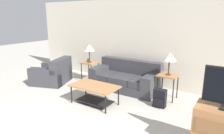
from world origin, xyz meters
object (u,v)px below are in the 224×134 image
(side_table_left, at_px, (90,65))
(side_table_right, at_px, (168,78))
(couch, at_px, (126,79))
(backpack, at_px, (160,98))
(armchair, at_px, (53,74))
(coffee_table, at_px, (95,90))
(table_lamp_left, at_px, (89,48))
(table_lamp_right, at_px, (170,57))

(side_table_left, relative_size, side_table_right, 1.00)
(couch, xyz_separation_m, backpack, (1.29, -0.64, -0.08))
(side_table_left, xyz_separation_m, backpack, (2.58, -0.56, -0.36))
(armchair, distance_m, side_table_left, 1.22)
(coffee_table, xyz_separation_m, backpack, (1.37, 0.72, -0.14))
(table_lamp_left, bearing_deg, couch, 3.82)
(side_table_left, bearing_deg, backpack, -12.21)
(side_table_right, bearing_deg, backpack, -89.03)
(couch, height_order, side_table_left, couch)
(couch, relative_size, side_table_left, 3.05)
(armchair, relative_size, side_table_right, 2.03)
(coffee_table, distance_m, side_table_right, 1.88)
(coffee_table, distance_m, backpack, 1.55)
(armchair, distance_m, backpack, 3.50)
(table_lamp_right, bearing_deg, backpack, -89.03)
(side_table_right, distance_m, table_lamp_left, 2.62)
(armchair, height_order, coffee_table, armchair)
(couch, height_order, armchair, couch)
(armchair, relative_size, table_lamp_left, 2.26)
(armchair, distance_m, table_lamp_right, 3.66)
(couch, bearing_deg, side_table_left, -176.18)
(armchair, relative_size, coffee_table, 1.15)
(armchair, bearing_deg, coffee_table, -13.78)
(armchair, height_order, side_table_right, armchair)
(side_table_left, distance_m, backpack, 2.66)
(coffee_table, height_order, side_table_right, side_table_right)
(coffee_table, relative_size, table_lamp_right, 1.97)
(table_lamp_right, bearing_deg, table_lamp_left, 180.00)
(table_lamp_right, bearing_deg, side_table_left, -180.00)
(side_table_left, distance_m, table_lamp_right, 2.62)
(side_table_left, relative_size, backpack, 1.50)
(side_table_left, distance_m, side_table_right, 2.57)
(armchair, bearing_deg, table_lamp_right, 12.31)
(coffee_table, distance_m, table_lamp_right, 2.02)
(couch, relative_size, armchair, 1.50)
(side_table_right, bearing_deg, table_lamp_right, 63.43)
(side_table_left, xyz_separation_m, table_lamp_right, (2.57, 0.00, 0.54))
(side_table_left, height_order, backpack, side_table_left)
(couch, height_order, side_table_right, couch)
(coffee_table, distance_m, table_lamp_left, 1.92)
(side_table_right, xyz_separation_m, table_lamp_left, (-2.57, 0.00, 0.54))
(side_table_left, bearing_deg, coffee_table, -46.65)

